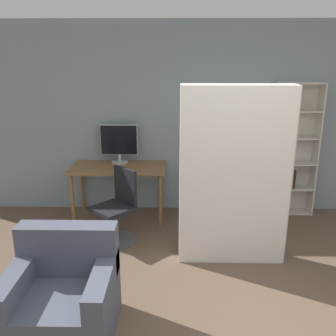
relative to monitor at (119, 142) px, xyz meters
The scene contains 7 objects.
wall_back 1.45m from the monitor, ahead, with size 8.00×0.06×2.70m.
desk 0.44m from the monitor, 88.45° to the right, with size 1.31×0.67×0.75m.
monitor is the anchor object (origin of this frame).
office_chair 1.15m from the monitor, 85.10° to the right, with size 0.62×0.62×0.91m.
bookshelf 2.41m from the monitor, ahead, with size 0.62×0.27×1.88m.
mattress_near 1.97m from the monitor, 43.27° to the right, with size 1.17×0.27×1.96m.
armchair 2.63m from the monitor, 92.93° to the right, with size 0.85×0.80×0.85m.
Camera 1 is at (-0.63, -2.21, 2.22)m, focal length 40.00 mm.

